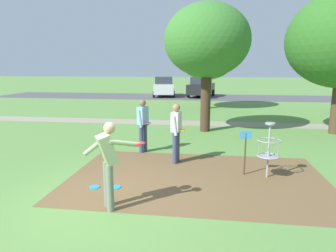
{
  "coord_description": "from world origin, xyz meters",
  "views": [
    {
      "loc": [
        2.14,
        -5.36,
        2.71
      ],
      "look_at": [
        0.94,
        3.19,
        1.0
      ],
      "focal_mm": 31.83,
      "sensor_mm": 36.0,
      "label": 1
    }
  ],
  "objects_px": {
    "disc_golf_basket": "(266,148)",
    "player_foreground_watching": "(176,130)",
    "frisbee_by_tee": "(95,187)",
    "tree_near_right": "(207,54)",
    "player_throwing": "(108,160)",
    "parked_car_center_left": "(201,87)",
    "player_waiting_left": "(143,123)",
    "tree_near_left": "(207,41)",
    "frisbee_far_right": "(116,187)",
    "parked_car_leftmost": "(164,86)"
  },
  "relations": [
    {
      "from": "frisbee_far_right",
      "to": "parked_car_leftmost",
      "type": "xyz_separation_m",
      "value": [
        -2.26,
        21.92,
        0.91
      ]
    },
    {
      "from": "disc_golf_basket",
      "to": "frisbee_by_tee",
      "type": "bearing_deg",
      "value": -162.62
    },
    {
      "from": "player_foreground_watching",
      "to": "frisbee_far_right",
      "type": "bearing_deg",
      "value": -120.01
    },
    {
      "from": "frisbee_far_right",
      "to": "tree_near_left",
      "type": "height_order",
      "value": "tree_near_left"
    },
    {
      "from": "tree_near_left",
      "to": "player_throwing",
      "type": "bearing_deg",
      "value": -102.73
    },
    {
      "from": "tree_near_right",
      "to": "player_foreground_watching",
      "type": "bearing_deg",
      "value": -93.24
    },
    {
      "from": "tree_near_left",
      "to": "frisbee_by_tee",
      "type": "bearing_deg",
      "value": -109.97
    },
    {
      "from": "disc_golf_basket",
      "to": "player_waiting_left",
      "type": "relative_size",
      "value": 0.81
    },
    {
      "from": "frisbee_by_tee",
      "to": "tree_near_right",
      "type": "relative_size",
      "value": 0.04
    },
    {
      "from": "tree_near_left",
      "to": "parked_car_leftmost",
      "type": "relative_size",
      "value": 1.2
    },
    {
      "from": "frisbee_far_right",
      "to": "tree_near_left",
      "type": "relative_size",
      "value": 0.04
    },
    {
      "from": "disc_golf_basket",
      "to": "frisbee_by_tee",
      "type": "distance_m",
      "value": 4.23
    },
    {
      "from": "frisbee_by_tee",
      "to": "parked_car_leftmost",
      "type": "height_order",
      "value": "parked_car_leftmost"
    },
    {
      "from": "disc_golf_basket",
      "to": "player_foreground_watching",
      "type": "xyz_separation_m",
      "value": [
        -2.33,
        0.84,
        0.21
      ]
    },
    {
      "from": "player_throwing",
      "to": "frisbee_by_tee",
      "type": "distance_m",
      "value": 1.52
    },
    {
      "from": "player_throwing",
      "to": "player_waiting_left",
      "type": "relative_size",
      "value": 1.0
    },
    {
      "from": "disc_golf_basket",
      "to": "player_foreground_watching",
      "type": "bearing_deg",
      "value": 160.25
    },
    {
      "from": "player_foreground_watching",
      "to": "player_waiting_left",
      "type": "relative_size",
      "value": 1.0
    },
    {
      "from": "parked_car_leftmost",
      "to": "player_throwing",
      "type": "bearing_deg",
      "value": -83.84
    },
    {
      "from": "disc_golf_basket",
      "to": "tree_near_left",
      "type": "height_order",
      "value": "tree_near_left"
    },
    {
      "from": "disc_golf_basket",
      "to": "player_waiting_left",
      "type": "xyz_separation_m",
      "value": [
        -3.51,
        1.79,
        0.21
      ]
    },
    {
      "from": "player_waiting_left",
      "to": "tree_near_left",
      "type": "distance_m",
      "value": 4.91
    },
    {
      "from": "frisbee_far_right",
      "to": "tree_near_right",
      "type": "relative_size",
      "value": 0.04
    },
    {
      "from": "parked_car_leftmost",
      "to": "parked_car_center_left",
      "type": "bearing_deg",
      "value": -0.54
    },
    {
      "from": "player_throwing",
      "to": "frisbee_far_right",
      "type": "bearing_deg",
      "value": 102.15
    },
    {
      "from": "parked_car_center_left",
      "to": "player_throwing",
      "type": "bearing_deg",
      "value": -92.64
    },
    {
      "from": "player_throwing",
      "to": "tree_near_right",
      "type": "xyz_separation_m",
      "value": [
        1.62,
        14.84,
        2.59
      ]
    },
    {
      "from": "tree_near_left",
      "to": "tree_near_right",
      "type": "relative_size",
      "value": 1.0
    },
    {
      "from": "player_throwing",
      "to": "player_waiting_left",
      "type": "xyz_separation_m",
      "value": [
        -0.23,
        3.97,
        -0.02
      ]
    },
    {
      "from": "frisbee_by_tee",
      "to": "parked_car_center_left",
      "type": "relative_size",
      "value": 0.05
    },
    {
      "from": "player_throwing",
      "to": "frisbee_far_right",
      "type": "height_order",
      "value": "player_throwing"
    },
    {
      "from": "player_throwing",
      "to": "frisbee_by_tee",
      "type": "relative_size",
      "value": 7.39
    },
    {
      "from": "parked_car_leftmost",
      "to": "frisbee_far_right",
      "type": "bearing_deg",
      "value": -84.12
    },
    {
      "from": "disc_golf_basket",
      "to": "player_throwing",
      "type": "xyz_separation_m",
      "value": [
        -3.28,
        -2.18,
        0.23
      ]
    },
    {
      "from": "parked_car_leftmost",
      "to": "parked_car_center_left",
      "type": "relative_size",
      "value": 0.99
    },
    {
      "from": "player_foreground_watching",
      "to": "frisbee_by_tee",
      "type": "xyz_separation_m",
      "value": [
        -1.65,
        -2.08,
        -0.96
      ]
    },
    {
      "from": "player_foreground_watching",
      "to": "frisbee_by_tee",
      "type": "bearing_deg",
      "value": -128.35
    },
    {
      "from": "frisbee_far_right",
      "to": "player_foreground_watching",
      "type": "bearing_deg",
      "value": 59.99
    },
    {
      "from": "disc_golf_basket",
      "to": "frisbee_by_tee",
      "type": "xyz_separation_m",
      "value": [
        -3.97,
        -1.24,
        -0.74
      ]
    },
    {
      "from": "frisbee_by_tee",
      "to": "tree_near_left",
      "type": "xyz_separation_m",
      "value": [
        2.39,
        6.58,
        3.75
      ]
    },
    {
      "from": "frisbee_far_right",
      "to": "parked_car_center_left",
      "type": "relative_size",
      "value": 0.05
    },
    {
      "from": "player_waiting_left",
      "to": "tree_near_right",
      "type": "height_order",
      "value": "tree_near_right"
    },
    {
      "from": "player_foreground_watching",
      "to": "tree_near_left",
      "type": "bearing_deg",
      "value": 80.59
    },
    {
      "from": "frisbee_far_right",
      "to": "parked_car_leftmost",
      "type": "relative_size",
      "value": 0.05
    },
    {
      "from": "tree_near_left",
      "to": "tree_near_right",
      "type": "bearing_deg",
      "value": 90.6
    },
    {
      "from": "player_foreground_watching",
      "to": "player_throwing",
      "type": "height_order",
      "value": "same"
    },
    {
      "from": "frisbee_far_right",
      "to": "parked_car_center_left",
      "type": "distance_m",
      "value": 21.94
    },
    {
      "from": "frisbee_by_tee",
      "to": "frisbee_far_right",
      "type": "xyz_separation_m",
      "value": [
        0.48,
        0.06,
        0.0
      ]
    },
    {
      "from": "frisbee_by_tee",
      "to": "tree_near_right",
      "type": "distance_m",
      "value": 14.54
    },
    {
      "from": "player_foreground_watching",
      "to": "frisbee_by_tee",
      "type": "relative_size",
      "value": 7.39
    }
  ]
}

